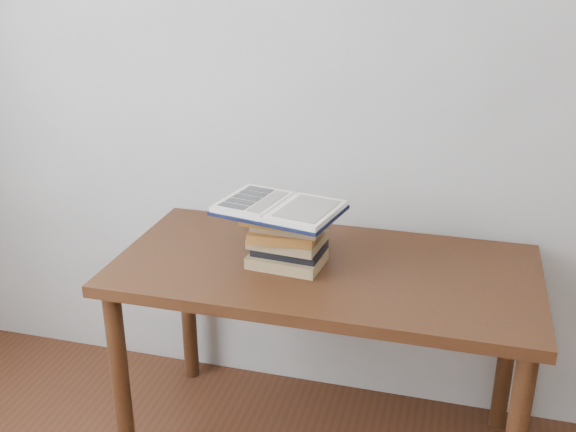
% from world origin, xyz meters
% --- Properties ---
extents(desk, '(1.37, 0.68, 0.73)m').
position_xyz_m(desk, '(0.04, 1.38, 0.63)').
color(desk, '#452411').
rests_on(desk, ground).
extents(book_stack, '(0.26, 0.21, 0.18)m').
position_xyz_m(book_stack, '(-0.08, 1.36, 0.82)').
color(book_stack, '#946F4C').
rests_on(book_stack, desk).
extents(open_book, '(0.42, 0.33, 0.03)m').
position_xyz_m(open_book, '(-0.10, 1.35, 0.93)').
color(open_book, black).
rests_on(open_book, book_stack).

